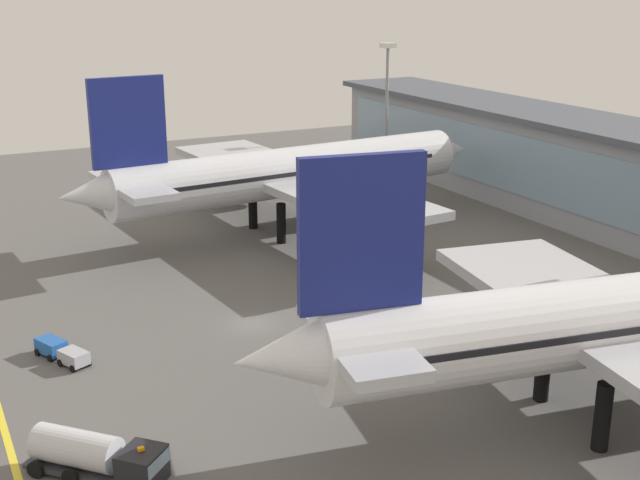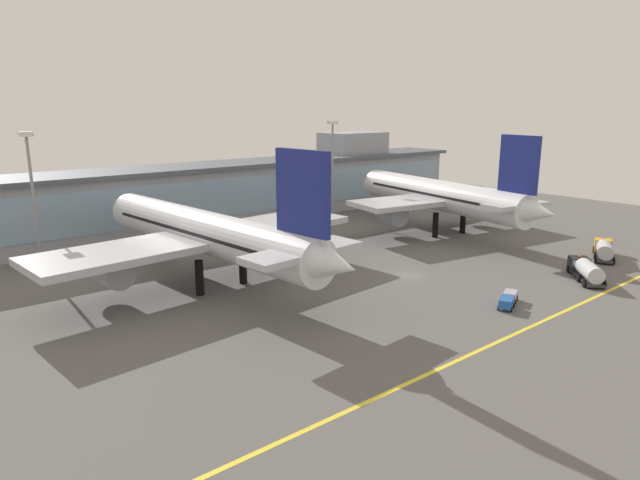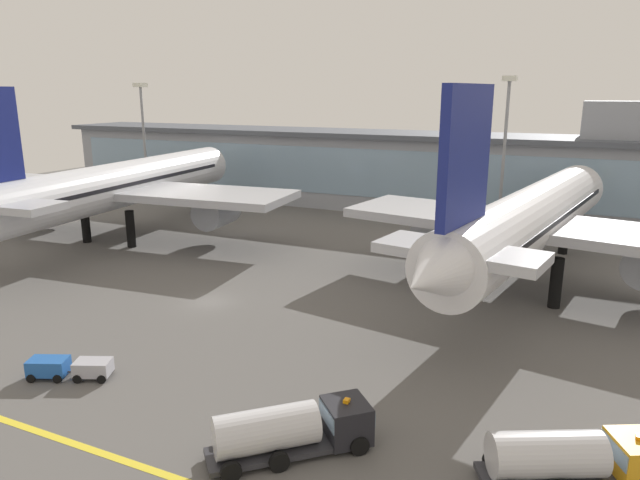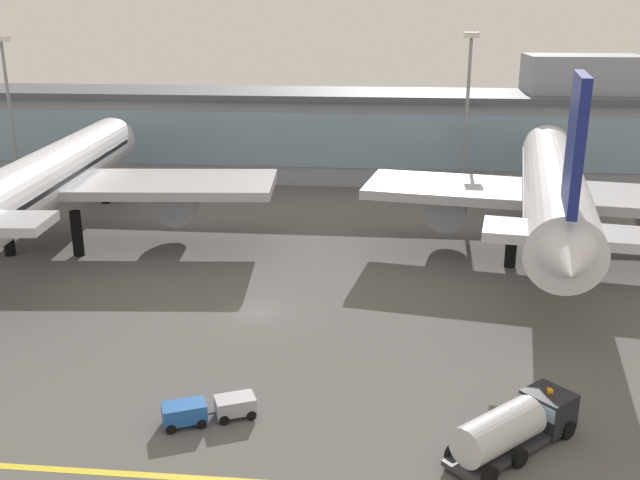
% 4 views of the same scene
% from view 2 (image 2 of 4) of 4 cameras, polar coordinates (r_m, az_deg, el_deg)
% --- Properties ---
extents(ground_plane, '(180.00, 180.00, 0.00)m').
position_cam_2_polar(ground_plane, '(82.83, 9.12, -3.62)').
color(ground_plane, '#5B5956').
extents(taxiway_centreline_stripe, '(144.00, 0.50, 0.01)m').
position_cam_2_polar(taxiway_centreline_stripe, '(71.13, 22.60, -7.43)').
color(taxiway_centreline_stripe, yellow).
rests_on(taxiway_centreline_stripe, ground).
extents(terminal_building, '(128.02, 14.00, 17.95)m').
position_cam_2_polar(terminal_building, '(121.07, -8.54, 5.15)').
color(terminal_building, '#9399A3').
rests_on(terminal_building, ground).
extents(airliner_near_left, '(47.40, 55.13, 19.74)m').
position_cam_2_polar(airliner_near_left, '(77.76, -11.58, 0.65)').
color(airliner_near_left, black).
rests_on(airliner_near_left, ground).
extents(airliner_near_right, '(37.89, 52.66, 19.75)m').
position_cam_2_polar(airliner_near_right, '(111.13, 12.22, 4.46)').
color(airliner_near_right, black).
rests_on(airliner_near_right, ground).
extents(fuel_tanker_truck, '(8.23, 7.99, 2.90)m').
position_cam_2_polar(fuel_tanker_truck, '(88.22, 25.68, -2.73)').
color(fuel_tanker_truck, black).
rests_on(fuel_tanker_truck, ground).
extents(baggage_tug_near, '(5.73, 3.73, 1.40)m').
position_cam_2_polar(baggage_tug_near, '(73.40, 18.82, -5.80)').
color(baggage_tug_near, black).
rests_on(baggage_tug_near, ground).
extents(service_truck_far, '(9.16, 6.28, 2.90)m').
position_cam_2_polar(service_truck_far, '(102.10, 27.22, -0.82)').
color(service_truck_far, black).
rests_on(service_truck_far, ground).
extents(apron_light_mast_west, '(1.80, 1.80, 21.30)m').
position_cam_2_polar(apron_light_mast_west, '(123.10, 1.29, 8.86)').
color(apron_light_mast_west, gray).
rests_on(apron_light_mast_west, ground).
extents(apron_light_mast_centre, '(1.80, 1.80, 20.71)m').
position_cam_2_polar(apron_light_mast_centre, '(93.02, -27.60, 5.61)').
color(apron_light_mast_centre, gray).
rests_on(apron_light_mast_centre, ground).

